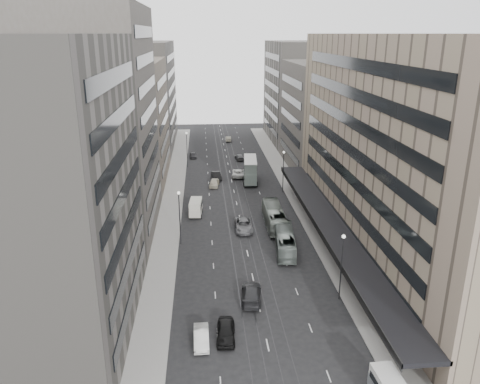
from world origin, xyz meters
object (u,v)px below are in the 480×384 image
object	(u,v)px
bus_far	(274,217)
panel_van	(196,207)
double_decker	(250,169)
sedan_0	(226,332)
sedan_2	(244,225)
sedan_1	(201,337)
bus_near	(285,241)

from	to	relation	value
bus_far	panel_van	world-z (taller)	bus_far
double_decker	panel_van	size ratio (longest dim) A/B	2.07
double_decker	sedan_0	size ratio (longest dim) A/B	1.99
panel_van	sedan_0	bearing A→B (deg)	-80.18
double_decker	sedan_0	bearing A→B (deg)	-93.70
bus_far	panel_van	size ratio (longest dim) A/B	2.57
panel_van	bus_far	bearing A→B (deg)	-19.83
bus_far	panel_van	bearing A→B (deg)	-23.45
sedan_2	sedan_1	bearing A→B (deg)	-102.11
bus_near	sedan_0	distance (m)	22.28
bus_far	sedan_1	distance (m)	32.23
sedan_0	double_decker	bearing A→B (deg)	84.70
panel_van	sedan_2	size ratio (longest dim) A/B	0.76
bus_near	bus_far	world-z (taller)	bus_far
bus_far	panel_van	distance (m)	14.07
double_decker	sedan_1	world-z (taller)	double_decker
sedan_1	panel_van	bearing A→B (deg)	90.26
panel_van	sedan_0	xyz separation A→B (m)	(3.34, -35.03, -0.73)
bus_near	sedan_2	distance (m)	9.49
bus_near	double_decker	distance (m)	33.55
double_decker	sedan_0	world-z (taller)	double_decker
bus_far	sedan_1	xyz separation A→B (m)	(-12.02, -29.89, -0.92)
double_decker	panel_van	xyz separation A→B (m)	(-11.40, -18.52, -1.19)
bus_near	sedan_0	xyz separation A→B (m)	(-9.67, -20.06, -0.70)
sedan_0	sedan_1	bearing A→B (deg)	-162.85
panel_van	sedan_2	xyz separation A→B (m)	(7.73, -7.12, -0.70)
panel_van	double_decker	bearing A→B (deg)	62.76
bus_far	sedan_1	bearing A→B (deg)	68.85
bus_far	sedan_1	world-z (taller)	bus_far
bus_near	double_decker	xyz separation A→B (m)	(-1.61, 33.49, 1.22)
sedan_0	sedan_1	xyz separation A→B (m)	(-2.53, -0.63, -0.09)
bus_near	bus_far	bearing A→B (deg)	-82.59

